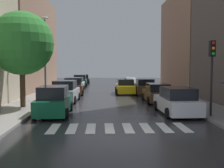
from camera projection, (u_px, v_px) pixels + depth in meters
The scene contains 19 objects.
ground_plane at pixel (107, 90), 35.16m from camera, with size 28.00×72.00×0.04m, color #252528.
sidewalk_left at pixel (56, 89), 34.87m from camera, with size 3.00×72.00×0.15m, color gray.
sidewalk_right at pixel (157, 89), 35.43m from camera, with size 3.00×72.00×0.15m, color gray.
crosswalk_stripes at pixel (119, 128), 13.32m from camera, with size 6.75×2.20×0.01m.
building_left_mid at pixel (20, 42), 34.47m from camera, with size 6.00×20.34×12.12m, color #8C6B56.
building_right_mid at pixel (197, 43), 33.63m from camera, with size 6.00×13.02×11.81m, color #8C6B56.
parked_car_left_nearest at pixel (54, 102), 16.79m from camera, with size 2.10×4.47×1.80m.
parked_car_left_second at pixel (65, 92), 23.10m from camera, with size 2.29×4.42×1.81m.
parked_car_left_third at pixel (73, 87), 29.00m from camera, with size 2.27×4.23×1.80m.
parked_car_left_fourth at pixel (76, 84), 35.09m from camera, with size 2.17×4.42×1.57m.
parked_car_left_fifth at pixel (80, 81), 40.63m from camera, with size 2.12×4.19×1.73m.
parked_car_left_sixth at pixel (84, 79), 47.25m from camera, with size 2.13×4.19×1.59m.
parked_car_right_nearest at pixel (177, 102), 17.16m from camera, with size 2.19×4.73×1.70m.
parked_car_right_second at pixel (157, 93), 22.84m from camera, with size 2.12×4.46×1.58m.
parked_car_right_third at pixel (145, 87), 29.37m from camera, with size 2.27×4.86×1.67m.
taxi_midroad at pixel (125, 87), 29.85m from camera, with size 2.13×4.67×1.81m.
street_tree_left at pixel (22, 43), 18.92m from camera, with size 4.40×4.40×6.64m.
traffic_light_right_corner at pixel (212, 61), 15.50m from camera, with size 0.30×0.42×4.30m.
lamp_post_left at pixel (45, 52), 23.10m from camera, with size 0.60×0.28×7.01m.
Camera 1 is at (-0.90, -11.03, 3.01)m, focal length 43.92 mm.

